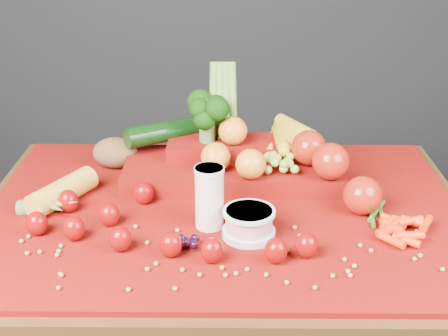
{
  "coord_description": "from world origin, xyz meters",
  "views": [
    {
      "loc": [
        0.01,
        -1.23,
        1.41
      ],
      "look_at": [
        0.0,
        0.02,
        0.85
      ],
      "focal_mm": 50.0,
      "sensor_mm": 36.0,
      "label": 1
    }
  ],
  "objects_px": {
    "milk_glass": "(209,195)",
    "produce_mound": "(246,157)",
    "yogurt_bowl": "(249,222)",
    "table": "(224,249)"
  },
  "relations": [
    {
      "from": "milk_glass",
      "to": "yogurt_bowl",
      "type": "bearing_deg",
      "value": -26.92
    },
    {
      "from": "milk_glass",
      "to": "yogurt_bowl",
      "type": "xyz_separation_m",
      "value": [
        0.08,
        -0.04,
        -0.04
      ]
    },
    {
      "from": "table",
      "to": "milk_glass",
      "type": "distance_m",
      "value": 0.2
    },
    {
      "from": "milk_glass",
      "to": "produce_mound",
      "type": "height_order",
      "value": "produce_mound"
    },
    {
      "from": "milk_glass",
      "to": "produce_mound",
      "type": "bearing_deg",
      "value": 71.01
    },
    {
      "from": "milk_glass",
      "to": "yogurt_bowl",
      "type": "relative_size",
      "value": 1.24
    },
    {
      "from": "table",
      "to": "yogurt_bowl",
      "type": "distance_m",
      "value": 0.19
    },
    {
      "from": "yogurt_bowl",
      "to": "produce_mound",
      "type": "xyz_separation_m",
      "value": [
        -0.0,
        0.27,
        0.03
      ]
    },
    {
      "from": "yogurt_bowl",
      "to": "milk_glass",
      "type": "bearing_deg",
      "value": 153.08
    },
    {
      "from": "table",
      "to": "milk_glass",
      "type": "xyz_separation_m",
      "value": [
        -0.03,
        -0.08,
        0.18
      ]
    }
  ]
}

